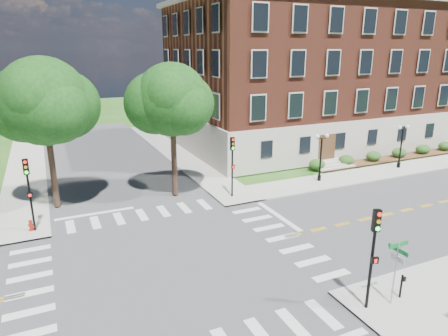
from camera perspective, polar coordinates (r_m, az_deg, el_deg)
name	(u,v)px	position (r m, az deg, el deg)	size (l,w,h in m)	color
ground	(172,262)	(23.02, -7.44, -13.19)	(160.00, 160.00, 0.00)	#274A15
road_ew	(172,262)	(23.02, -7.44, -13.18)	(90.00, 12.00, 0.01)	#3D3D3F
road_ns	(172,262)	(23.02, -7.44, -13.17)	(12.00, 90.00, 0.01)	#3D3D3F
sidewalk_ne	(269,162)	(41.98, 6.47, 0.92)	(34.00, 34.00, 0.12)	#9E9B93
crosswalk_east	(282,238)	(25.72, 8.29, -9.83)	(2.20, 10.20, 0.02)	silver
stop_bar_east	(278,216)	(28.79, 7.77, -6.81)	(0.40, 5.50, 0.00)	silver
main_building	(305,75)	(50.78, 11.46, 12.93)	(30.60, 22.40, 16.50)	#B7AFA2
shrub_row	(386,160)	(45.71, 22.11, 1.00)	(18.00, 2.00, 1.30)	#1D4416
tree_c	(44,102)	(30.60, -24.32, 8.64)	(6.16, 6.16, 10.87)	#312118
tree_d	(172,100)	(30.72, -7.46, 9.61)	(5.56, 5.56, 10.38)	#312118
traffic_signal_se	(374,247)	(18.76, 20.58, -10.50)	(0.38, 0.44, 4.80)	black
traffic_signal_ne	(232,159)	(30.91, 1.21, 1.27)	(0.33, 0.37, 4.80)	black
traffic_signal_nw	(29,186)	(27.81, -26.14, -2.28)	(0.34, 0.39, 4.80)	black
twin_lamp_west	(321,154)	(35.90, 13.66, 1.89)	(1.36, 0.36, 4.23)	black
twin_lamp_east	(401,144)	(42.51, 24.00, 3.18)	(1.36, 0.36, 4.23)	black
street_sign_pole	(397,261)	(19.86, 23.44, -12.11)	(1.10, 1.10, 3.10)	gray
push_button_post	(402,285)	(21.17, 24.04, -15.02)	(0.14, 0.21, 1.20)	black
fire_hydrant	(31,226)	(28.82, -25.86, -7.41)	(0.35, 0.35, 0.75)	#9E170C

